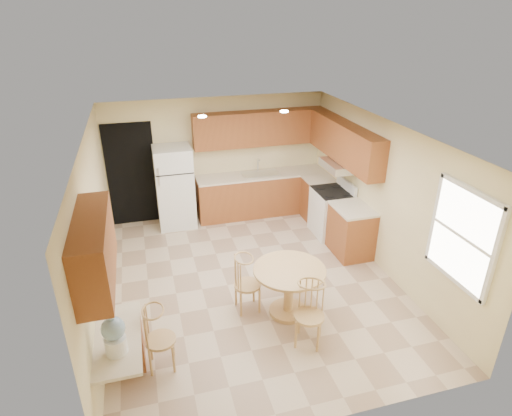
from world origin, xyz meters
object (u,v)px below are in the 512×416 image
object	(u,v)px
stove	(331,212)
dining_table	(289,284)
water_crock	(114,335)
chair_table_b	(312,313)
chair_table_a	(249,281)
chair_desk	(160,337)
refrigerator	(175,187)

from	to	relation	value
stove	dining_table	distance (m)	2.64
dining_table	water_crock	distance (m)	2.57
dining_table	chair_table_b	distance (m)	0.74
chair_table_a	chair_desk	xyz separation A→B (m)	(-1.30, -0.80, -0.02)
refrigerator	dining_table	xyz separation A→B (m)	(1.25, -3.31, -0.33)
refrigerator	chair_table_b	xyz separation A→B (m)	(1.30, -4.05, -0.27)
chair_table_a	water_crock	bearing A→B (deg)	-57.91
dining_table	chair_table_b	size ratio (longest dim) A/B	1.13
stove	chair_table_b	size ratio (longest dim) A/B	1.20
chair_table_b	chair_table_a	bearing A→B (deg)	-27.29
refrigerator	chair_table_b	size ratio (longest dim) A/B	1.82
stove	dining_table	world-z (taller)	stove
refrigerator	stove	size ratio (longest dim) A/B	1.52
stove	water_crock	distance (m)	5.04
refrigerator	stove	bearing A→B (deg)	-22.99
chair_table_a	water_crock	size ratio (longest dim) A/B	1.74
refrigerator	chair_desk	distance (m)	4.00
dining_table	chair_table_b	xyz separation A→B (m)	(0.05, -0.74, 0.06)
dining_table	chair_desk	xyz separation A→B (m)	(-1.85, -0.63, 0.03)
refrigerator	water_crock	distance (m)	4.46
stove	chair_table_a	distance (m)	2.90
chair_table_b	water_crock	distance (m)	2.41
refrigerator	chair_table_b	distance (m)	4.26
water_crock	chair_table_a	bearing A→B (deg)	34.12
chair_table_b	water_crock	xyz separation A→B (m)	(-2.35, -0.29, 0.45)
chair_table_b	refrigerator	bearing A→B (deg)	-43.06
chair_table_b	chair_desk	bearing A→B (deg)	26.01
chair_desk	water_crock	xyz separation A→B (m)	(-0.45, -0.39, 0.47)
stove	water_crock	xyz separation A→B (m)	(-3.92, -3.11, 0.53)
refrigerator	chair_desk	xyz separation A→B (m)	(-0.60, -3.94, -0.30)
dining_table	chair_desk	size ratio (longest dim) A/B	1.19
chair_table_b	water_crock	bearing A→B (deg)	36.01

